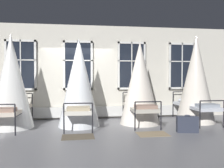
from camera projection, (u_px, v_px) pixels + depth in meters
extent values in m
plane|color=slate|center=(78.00, 126.00, 7.12)|extent=(23.36, 23.36, 0.00)
cube|color=beige|center=(78.00, 72.00, 8.29)|extent=(12.68, 0.10, 3.31)
cube|color=black|center=(21.00, 65.00, 7.90)|extent=(1.03, 0.02, 1.72)
cube|color=silver|center=(21.00, 89.00, 7.93)|extent=(1.03, 0.06, 0.07)
cube|color=silver|center=(20.00, 41.00, 7.87)|extent=(1.03, 0.06, 0.07)
cube|color=silver|center=(6.00, 65.00, 7.83)|extent=(0.07, 0.06, 1.72)
cube|color=silver|center=(35.00, 65.00, 7.97)|extent=(0.07, 0.06, 1.72)
cube|color=silver|center=(21.00, 65.00, 7.90)|extent=(0.04, 0.06, 1.72)
cube|color=silver|center=(21.00, 60.00, 7.90)|extent=(1.03, 0.06, 0.04)
cube|color=black|center=(78.00, 65.00, 8.17)|extent=(1.03, 0.02, 1.72)
cube|color=silver|center=(78.00, 89.00, 8.20)|extent=(1.03, 0.06, 0.07)
cube|color=silver|center=(78.00, 42.00, 8.14)|extent=(1.03, 0.06, 0.07)
cube|color=silver|center=(64.00, 65.00, 8.11)|extent=(0.07, 0.06, 1.72)
cube|color=silver|center=(92.00, 65.00, 8.24)|extent=(0.07, 0.06, 1.72)
cube|color=silver|center=(78.00, 65.00, 8.17)|extent=(0.04, 0.06, 1.72)
cube|color=silver|center=(78.00, 60.00, 8.17)|extent=(1.03, 0.06, 0.04)
cube|color=black|center=(132.00, 66.00, 8.45)|extent=(1.03, 0.02, 1.72)
cube|color=silver|center=(132.00, 88.00, 8.47)|extent=(1.03, 0.06, 0.07)
cube|color=silver|center=(132.00, 43.00, 8.42)|extent=(1.03, 0.06, 0.07)
cube|color=silver|center=(119.00, 66.00, 8.38)|extent=(0.07, 0.06, 1.72)
cube|color=silver|center=(144.00, 66.00, 8.51)|extent=(0.07, 0.06, 1.72)
cube|color=silver|center=(132.00, 66.00, 8.45)|extent=(0.04, 0.06, 1.72)
cube|color=silver|center=(132.00, 61.00, 8.44)|extent=(1.03, 0.06, 0.04)
cube|color=black|center=(182.00, 66.00, 8.72)|extent=(1.03, 0.02, 1.72)
cube|color=silver|center=(182.00, 88.00, 8.75)|extent=(1.03, 0.06, 0.07)
cube|color=silver|center=(182.00, 44.00, 8.69)|extent=(1.03, 0.06, 0.07)
cube|color=silver|center=(170.00, 66.00, 8.65)|extent=(0.07, 0.06, 1.72)
cube|color=silver|center=(194.00, 66.00, 8.78)|extent=(0.07, 0.06, 1.72)
cube|color=silver|center=(182.00, 66.00, 8.72)|extent=(0.04, 0.06, 1.72)
cube|color=silver|center=(182.00, 61.00, 8.71)|extent=(1.03, 0.06, 0.04)
cube|color=silver|center=(78.00, 112.00, 8.21)|extent=(8.31, 0.10, 0.36)
cylinder|color=black|center=(9.00, 108.00, 7.76)|extent=(0.04, 0.04, 0.93)
cylinder|color=black|center=(32.00, 107.00, 7.85)|extent=(0.04, 0.04, 0.93)
cylinder|color=black|center=(15.00, 120.00, 5.92)|extent=(0.04, 0.04, 0.80)
cylinder|color=black|center=(25.00, 111.00, 6.88)|extent=(0.08, 1.94, 0.03)
cylinder|color=black|center=(21.00, 94.00, 7.79)|extent=(0.75, 0.05, 0.03)
cube|color=beige|center=(12.00, 110.00, 6.84)|extent=(0.82, 1.98, 0.11)
ellipsoid|color=beige|center=(19.00, 103.00, 7.56)|extent=(0.59, 0.42, 0.14)
cube|color=gray|center=(3.00, 110.00, 6.13)|extent=(0.63, 0.38, 0.10)
cone|color=white|center=(11.00, 81.00, 6.81)|extent=(1.27, 1.27, 2.75)
cylinder|color=black|center=(69.00, 107.00, 8.02)|extent=(0.04, 0.04, 0.93)
cylinder|color=black|center=(90.00, 106.00, 8.10)|extent=(0.04, 0.04, 0.93)
cylinder|color=black|center=(64.00, 119.00, 6.09)|extent=(0.04, 0.04, 0.80)
cylinder|color=black|center=(92.00, 118.00, 6.18)|extent=(0.04, 0.04, 0.80)
cylinder|color=black|center=(67.00, 110.00, 7.05)|extent=(0.08, 1.94, 0.03)
cylinder|color=black|center=(91.00, 110.00, 7.14)|extent=(0.08, 1.94, 0.03)
cylinder|color=black|center=(80.00, 93.00, 8.04)|extent=(0.75, 0.05, 0.03)
cylinder|color=black|center=(78.00, 103.00, 6.12)|extent=(0.75, 0.05, 0.03)
cube|color=silver|center=(79.00, 108.00, 7.09)|extent=(0.81, 1.98, 0.11)
ellipsoid|color=beige|center=(79.00, 102.00, 7.82)|extent=(0.59, 0.41, 0.14)
cube|color=tan|center=(78.00, 108.00, 6.39)|extent=(0.63, 0.37, 0.10)
cone|color=white|center=(79.00, 82.00, 7.07)|extent=(1.27, 1.27, 2.67)
cylinder|color=black|center=(123.00, 105.00, 8.36)|extent=(0.04, 0.04, 0.93)
cylinder|color=black|center=(143.00, 105.00, 8.46)|extent=(0.04, 0.04, 0.93)
cylinder|color=black|center=(135.00, 116.00, 6.44)|extent=(0.04, 0.04, 0.80)
cylinder|color=black|center=(161.00, 116.00, 6.53)|extent=(0.04, 0.04, 0.80)
cylinder|color=black|center=(128.00, 109.00, 7.40)|extent=(0.07, 1.94, 0.03)
cylinder|color=black|center=(151.00, 108.00, 7.49)|extent=(0.07, 1.94, 0.03)
cylinder|color=black|center=(133.00, 92.00, 8.39)|extent=(0.75, 0.05, 0.03)
cylinder|color=black|center=(148.00, 102.00, 6.47)|extent=(0.75, 0.05, 0.03)
cube|color=#B7B2A3|center=(140.00, 107.00, 7.45)|extent=(0.80, 1.98, 0.11)
ellipsoid|color=silver|center=(135.00, 101.00, 8.17)|extent=(0.58, 0.41, 0.14)
cube|color=gray|center=(146.00, 107.00, 6.74)|extent=(0.63, 0.37, 0.10)
cone|color=silver|center=(140.00, 82.00, 7.42)|extent=(1.27, 1.27, 2.63)
cylinder|color=black|center=(173.00, 104.00, 8.63)|extent=(0.04, 0.04, 0.93)
cylinder|color=black|center=(192.00, 104.00, 8.73)|extent=(0.04, 0.04, 0.93)
cylinder|color=black|center=(200.00, 115.00, 6.71)|extent=(0.04, 0.04, 0.80)
cylinder|color=black|center=(224.00, 114.00, 6.82)|extent=(0.04, 0.04, 0.80)
cylinder|color=black|center=(185.00, 108.00, 7.67)|extent=(0.03, 1.94, 0.03)
cylinder|color=black|center=(206.00, 107.00, 7.77)|extent=(0.03, 1.94, 0.03)
cylinder|color=black|center=(183.00, 92.00, 8.67)|extent=(0.75, 0.03, 0.03)
cylinder|color=black|center=(212.00, 101.00, 6.75)|extent=(0.75, 0.03, 0.03)
cube|color=silver|center=(195.00, 106.00, 7.72)|extent=(0.77, 1.96, 0.11)
ellipsoid|color=silver|center=(186.00, 100.00, 8.44)|extent=(0.58, 0.40, 0.14)
cube|color=#8C939E|center=(207.00, 105.00, 7.01)|extent=(0.62, 0.36, 0.10)
cone|color=silver|center=(196.00, 79.00, 7.69)|extent=(1.27, 1.27, 2.85)
cube|color=brown|center=(78.00, 137.00, 5.80)|extent=(0.81, 0.57, 0.01)
cube|color=#8E7A5B|center=(153.00, 134.00, 6.08)|extent=(0.80, 0.56, 0.01)
cube|color=#2D3342|center=(187.00, 124.00, 6.27)|extent=(0.59, 0.30, 0.44)
cube|color=tan|center=(186.00, 123.00, 6.38)|extent=(0.50, 0.11, 0.03)
torus|color=#2D3342|center=(187.00, 116.00, 6.26)|extent=(0.17, 0.17, 0.02)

